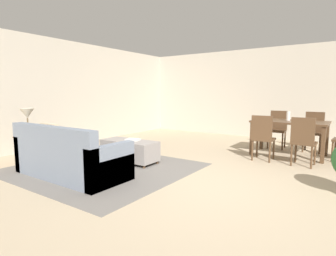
% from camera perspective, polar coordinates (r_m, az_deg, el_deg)
% --- Properties ---
extents(ground_plane, '(10.80, 10.80, 0.00)m').
position_cam_1_polar(ground_plane, '(4.22, 7.64, -11.58)').
color(ground_plane, tan).
extents(wall_back, '(9.00, 0.12, 2.70)m').
position_cam_1_polar(wall_back, '(8.75, 22.92, 6.65)').
color(wall_back, '#BCB2A0').
rests_on(wall_back, ground_plane).
extents(wall_left, '(0.12, 11.00, 2.70)m').
position_cam_1_polar(wall_left, '(7.49, -22.71, 6.65)').
color(wall_left, '#BCB2A0').
rests_on(wall_left, ground_plane).
extents(area_rug, '(3.00, 2.80, 0.01)m').
position_cam_1_polar(area_rug, '(5.18, -13.22, -8.07)').
color(area_rug, slate).
rests_on(area_rug, ground_plane).
extents(couch, '(1.97, 0.87, 0.86)m').
position_cam_1_polar(couch, '(4.78, -19.84, -5.96)').
color(couch, slate).
rests_on(couch, ground_plane).
extents(ottoman_table, '(1.16, 0.50, 0.43)m').
position_cam_1_polar(ottoman_table, '(5.48, -8.02, -4.51)').
color(ottoman_table, gray).
rests_on(ottoman_table, ground_plane).
extents(side_table, '(0.40, 0.40, 0.55)m').
position_cam_1_polar(side_table, '(5.85, -26.92, -2.61)').
color(side_table, brown).
rests_on(side_table, ground_plane).
extents(table_lamp, '(0.26, 0.26, 0.52)m').
position_cam_1_polar(table_lamp, '(5.79, -27.22, 2.51)').
color(table_lamp, brown).
rests_on(table_lamp, side_table).
extents(dining_table, '(1.50, 0.89, 0.76)m').
position_cam_1_polar(dining_table, '(6.51, 23.94, 0.49)').
color(dining_table, '#513823').
rests_on(dining_table, ground_plane).
extents(dining_chair_near_left, '(0.41, 0.41, 0.92)m').
position_cam_1_polar(dining_chair_near_left, '(5.80, 19.06, -1.44)').
color(dining_chair_near_left, '#513823').
rests_on(dining_chair_near_left, ground_plane).
extents(dining_chair_near_right, '(0.42, 0.42, 0.92)m').
position_cam_1_polar(dining_chair_near_right, '(5.64, 26.30, -2.04)').
color(dining_chair_near_right, '#513823').
rests_on(dining_chair_near_right, ground_plane).
extents(dining_chair_far_left, '(0.41, 0.41, 0.92)m').
position_cam_1_polar(dining_chair_far_left, '(7.36, 21.83, 0.20)').
color(dining_chair_far_left, '#513823').
rests_on(dining_chair_far_left, ground_plane).
extents(dining_chair_far_right, '(0.40, 0.40, 0.92)m').
position_cam_1_polar(dining_chair_far_right, '(7.24, 28.01, -0.23)').
color(dining_chair_far_right, '#513823').
rests_on(dining_chair_far_right, ground_plane).
extents(vase_centerpiece, '(0.08, 0.08, 0.20)m').
position_cam_1_polar(vase_centerpiece, '(6.54, 23.72, 2.31)').
color(vase_centerpiece, silver).
rests_on(vase_centerpiece, dining_table).
extents(book_on_ottoman, '(0.30, 0.25, 0.03)m').
position_cam_1_polar(book_on_ottoman, '(5.45, -7.31, -2.38)').
color(book_on_ottoman, silver).
rests_on(book_on_ottoman, ottoman_table).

